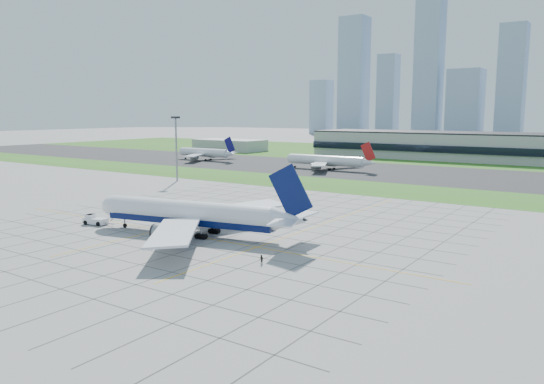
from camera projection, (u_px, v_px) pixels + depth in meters
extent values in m
plane|color=gray|center=(198.00, 234.00, 119.06)|extent=(1400.00, 1400.00, 0.00)
cube|color=#35601B|center=(365.00, 188.00, 192.53)|extent=(700.00, 35.00, 0.04)
cube|color=#383838|center=(417.00, 173.00, 237.43)|extent=(700.00, 75.00, 0.04)
cube|color=#35601B|center=(478.00, 157.00, 327.23)|extent=(700.00, 145.00, 0.04)
cube|color=#474744|center=(98.00, 206.00, 154.01)|extent=(0.18, 130.00, 0.02)
cube|color=#474744|center=(116.00, 209.00, 149.55)|extent=(0.18, 130.00, 0.02)
cube|color=#474744|center=(135.00, 212.00, 145.08)|extent=(0.18, 130.00, 0.02)
cube|color=#474744|center=(156.00, 215.00, 140.62)|extent=(0.18, 130.00, 0.02)
cube|color=#474744|center=(177.00, 219.00, 136.15)|extent=(0.18, 130.00, 0.02)
cube|color=#474744|center=(201.00, 222.00, 131.68)|extent=(0.18, 130.00, 0.02)
cube|color=#474744|center=(226.00, 226.00, 127.22)|extent=(0.18, 130.00, 0.02)
cube|color=#474744|center=(253.00, 230.00, 122.75)|extent=(0.18, 130.00, 0.02)
cube|color=#474744|center=(281.00, 235.00, 118.29)|extent=(0.18, 130.00, 0.02)
cube|color=#474744|center=(312.00, 240.00, 113.82)|extent=(0.18, 130.00, 0.02)
cube|color=#474744|center=(346.00, 245.00, 109.36)|extent=(0.18, 130.00, 0.02)
cube|color=#474744|center=(382.00, 250.00, 104.89)|extent=(0.18, 130.00, 0.02)
cube|color=#474744|center=(422.00, 256.00, 100.43)|extent=(0.18, 130.00, 0.02)
cube|color=#474744|center=(31.00, 280.00, 86.40)|extent=(110.00, 0.18, 0.02)
cube|color=#474744|center=(74.00, 268.00, 92.93)|extent=(110.00, 0.18, 0.02)
cube|color=#474744|center=(111.00, 258.00, 99.46)|extent=(110.00, 0.18, 0.02)
cube|color=#474744|center=(143.00, 249.00, 105.99)|extent=(110.00, 0.18, 0.02)
cube|color=#474744|center=(172.00, 241.00, 112.52)|extent=(110.00, 0.18, 0.02)
cube|color=#474744|center=(198.00, 234.00, 119.06)|extent=(110.00, 0.18, 0.02)
cube|color=#474744|center=(220.00, 228.00, 125.59)|extent=(110.00, 0.18, 0.02)
cube|color=#474744|center=(241.00, 222.00, 132.12)|extent=(110.00, 0.18, 0.02)
cube|color=#474744|center=(260.00, 217.00, 138.65)|extent=(110.00, 0.18, 0.02)
cube|color=#474744|center=(277.00, 212.00, 145.18)|extent=(110.00, 0.18, 0.02)
cube|color=#474744|center=(292.00, 208.00, 151.71)|extent=(110.00, 0.18, 0.02)
cube|color=#474744|center=(307.00, 204.00, 158.24)|extent=(110.00, 0.18, 0.02)
cube|color=#474744|center=(320.00, 200.00, 164.77)|extent=(110.00, 0.18, 0.02)
cube|color=#474744|center=(332.00, 197.00, 171.30)|extent=(110.00, 0.18, 0.02)
cube|color=#F3AC0C|center=(191.00, 236.00, 117.42)|extent=(120.00, 0.25, 0.03)
cube|color=#F3AC0C|center=(220.00, 215.00, 140.96)|extent=(0.25, 100.00, 0.03)
cube|color=#F3AC0C|center=(312.00, 228.00, 125.34)|extent=(0.25, 100.00, 0.03)
cube|color=black|center=(538.00, 153.00, 265.90)|extent=(260.00, 1.00, 4.00)
cube|color=#B7B7B2|center=(230.00, 145.00, 379.21)|extent=(50.00, 25.00, 8.00)
cylinder|color=gray|center=(176.00, 150.00, 209.34)|extent=(0.70, 0.70, 25.00)
cube|color=black|center=(175.00, 117.00, 207.45)|extent=(2.50, 2.50, 0.80)
cube|color=#95ABC3|center=(321.00, 107.00, 682.53)|extent=(24.00, 21.60, 68.00)
cube|color=#95ABC3|center=(354.00, 77.00, 651.92)|extent=(31.00, 27.90, 142.00)
cube|color=#95ABC3|center=(388.00, 95.00, 630.29)|extent=(22.00, 19.80, 95.00)
cube|color=#95ABC3|center=(429.00, 65.00, 598.68)|extent=(28.00, 25.20, 160.00)
cube|color=#95ABC3|center=(465.00, 103.00, 581.61)|extent=(35.00, 31.50, 74.00)
cube|color=#95ABC3|center=(512.00, 82.00, 552.67)|extent=(26.00, 23.40, 118.00)
cylinder|color=white|center=(190.00, 213.00, 117.99)|extent=(41.14, 13.04, 5.33)
cube|color=#071247|center=(190.00, 220.00, 118.24)|extent=(41.07, 12.70, 1.42)
ellipsoid|color=white|center=(117.00, 206.00, 126.00)|extent=(9.39, 6.86, 5.33)
cube|color=black|center=(110.00, 204.00, 126.70)|extent=(2.46, 3.16, 0.53)
cone|color=white|center=(288.00, 220.00, 108.72)|extent=(7.94, 6.33, 5.06)
cube|color=#071247|center=(291.00, 191.00, 107.67)|extent=(9.59, 2.29, 11.34)
cube|color=white|center=(240.00, 208.00, 128.94)|extent=(14.17, 26.10, 0.86)
cube|color=white|center=(175.00, 232.00, 103.12)|extent=(21.37, 24.69, 0.86)
cylinder|color=slate|center=(211.00, 217.00, 126.86)|extent=(6.31, 4.42, 3.38)
cylinder|color=slate|center=(166.00, 233.00, 109.91)|extent=(6.31, 4.42, 3.38)
cylinder|color=gray|center=(125.00, 223.00, 125.69)|extent=(0.38, 0.38, 2.31)
cylinder|color=black|center=(125.00, 225.00, 125.79)|extent=(1.04, 0.62, 0.98)
cylinder|color=black|center=(214.00, 231.00, 119.48)|extent=(1.34, 1.27, 1.16)
cylinder|color=black|center=(201.00, 236.00, 114.32)|extent=(1.34, 1.27, 1.16)
cube|color=white|center=(96.00, 221.00, 129.24)|extent=(6.28, 3.81, 1.37)
cube|color=white|center=(90.00, 216.00, 129.71)|extent=(2.14, 2.45, 1.08)
cube|color=black|center=(90.00, 216.00, 129.68)|extent=(1.91, 2.22, 0.68)
cube|color=gray|center=(109.00, 223.00, 127.64)|extent=(2.91, 0.73, 0.18)
cylinder|color=black|center=(93.00, 221.00, 131.21)|extent=(1.15, 0.69, 1.08)
cylinder|color=black|center=(86.00, 223.00, 128.90)|extent=(1.15, 0.69, 1.08)
cylinder|color=black|center=(106.00, 222.00, 129.68)|extent=(1.15, 0.69, 1.08)
cylinder|color=black|center=(98.00, 224.00, 127.37)|extent=(1.15, 0.69, 1.08)
imported|color=black|center=(112.00, 217.00, 134.98)|extent=(0.71, 0.66, 1.63)
imported|color=black|center=(261.00, 259.00, 95.52)|extent=(0.98, 0.88, 1.64)
cylinder|color=white|center=(204.00, 152.00, 302.47)|extent=(33.30, 4.80, 4.80)
cube|color=#0B0852|center=(230.00, 145.00, 291.41)|extent=(7.46, 0.40, 9.15)
cube|color=white|center=(220.00, 153.00, 310.28)|extent=(13.89, 20.66, 0.40)
cube|color=white|center=(194.00, 155.00, 292.32)|extent=(13.89, 20.66, 0.40)
cylinder|color=black|center=(211.00, 159.00, 303.31)|extent=(1.00, 1.00, 1.00)
cylinder|color=black|center=(206.00, 160.00, 299.72)|extent=(1.00, 1.00, 1.00)
cylinder|color=white|center=(326.00, 160.00, 252.78)|extent=(38.90, 4.80, 4.80)
cube|color=#B51415|center=(368.00, 152.00, 239.97)|extent=(7.46, 0.40, 9.15)
cube|color=white|center=(341.00, 161.00, 260.37)|extent=(13.89, 20.66, 0.40)
cube|color=white|center=(319.00, 164.00, 242.41)|extent=(13.89, 20.66, 0.40)
cylinder|color=black|center=(334.00, 169.00, 253.36)|extent=(1.00, 1.00, 1.00)
cylinder|color=black|center=(330.00, 169.00, 249.76)|extent=(1.00, 1.00, 1.00)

